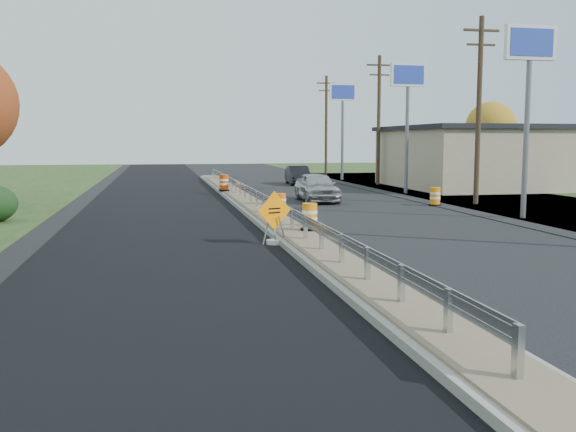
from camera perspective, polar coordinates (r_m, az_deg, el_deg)
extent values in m
plane|color=black|center=(21.85, 0.38, -1.82)|extent=(140.00, 140.00, 0.00)
cube|color=black|center=(31.32, -11.33, 0.65)|extent=(7.20, 120.00, 0.01)
cube|color=gray|center=(29.65, -2.79, 0.60)|extent=(1.60, 55.00, 0.18)
cube|color=brown|center=(29.64, -2.79, 0.82)|extent=(1.25, 55.00, 0.05)
cube|color=silver|center=(8.82, 19.77, -11.23)|extent=(0.10, 0.15, 0.70)
cube|color=silver|center=(10.51, 14.07, -8.15)|extent=(0.10, 0.15, 0.70)
cube|color=silver|center=(12.29, 10.04, -5.89)|extent=(0.10, 0.15, 0.70)
cube|color=silver|center=(14.13, 7.07, -4.19)|extent=(0.10, 0.15, 0.70)
cube|color=silver|center=(16.01, 4.80, -2.88)|extent=(0.10, 0.15, 0.70)
cube|color=silver|center=(17.91, 3.01, -1.84)|extent=(0.10, 0.15, 0.70)
cube|color=silver|center=(19.83, 1.57, -1.00)|extent=(0.10, 0.15, 0.70)
cube|color=silver|center=(21.77, 0.38, -0.31)|extent=(0.10, 0.15, 0.70)
cube|color=silver|center=(23.72, -0.61, 0.27)|extent=(0.10, 0.15, 0.70)
cube|color=silver|center=(25.68, -1.45, 0.76)|extent=(0.10, 0.15, 0.70)
cube|color=silver|center=(27.64, -2.17, 1.18)|extent=(0.10, 0.15, 0.70)
cube|color=silver|center=(29.60, -2.80, 1.54)|extent=(0.10, 0.15, 0.70)
cube|color=silver|center=(31.58, -3.35, 1.86)|extent=(0.10, 0.15, 0.70)
cube|color=silver|center=(33.55, -3.83, 2.14)|extent=(0.10, 0.15, 0.70)
cube|color=silver|center=(35.53, -4.26, 2.39)|extent=(0.10, 0.15, 0.70)
cube|color=silver|center=(37.51, -4.64, 2.61)|extent=(0.10, 0.15, 0.70)
cube|color=silver|center=(39.49, -4.99, 2.81)|extent=(0.10, 0.15, 0.70)
cube|color=silver|center=(41.47, -5.30, 3.00)|extent=(0.10, 0.15, 0.70)
cube|color=silver|center=(43.46, -5.59, 3.16)|extent=(0.10, 0.15, 0.70)
cube|color=silver|center=(45.44, -5.85, 3.31)|extent=(0.10, 0.15, 0.70)
cube|color=silver|center=(47.43, -6.09, 3.45)|extent=(0.10, 0.15, 0.70)
cube|color=silver|center=(49.42, -6.31, 3.58)|extent=(0.10, 0.15, 0.70)
cube|color=silver|center=(51.41, -6.51, 3.69)|extent=(0.10, 0.15, 0.70)
cube|color=silver|center=(53.40, -6.70, 3.80)|extent=(0.10, 0.15, 0.70)
cube|color=silver|center=(30.57, -3.08, 2.08)|extent=(0.04, 46.00, 0.34)
cube|color=silver|center=(30.58, -3.08, 1.93)|extent=(0.06, 46.00, 0.03)
cube|color=silver|center=(30.57, -3.08, 2.23)|extent=(0.06, 46.00, 0.03)
cube|color=tan|center=(48.39, 20.33, 4.82)|extent=(18.00, 12.00, 4.00)
cube|color=black|center=(48.38, 20.43, 7.33)|extent=(18.50, 12.50, 0.30)
cube|color=black|center=(44.36, 10.40, 4.47)|extent=(0.08, 7.20, 2.20)
cylinder|color=slate|center=(28.39, 20.42, 6.61)|extent=(0.22, 0.22, 6.80)
cube|color=white|center=(28.67, 20.74, 14.22)|extent=(2.20, 0.25, 1.40)
cube|color=#263FB2|center=(28.67, 20.74, 14.22)|extent=(1.90, 0.30, 1.10)
cylinder|color=slate|center=(40.04, 10.52, 6.82)|extent=(0.22, 0.22, 6.80)
cube|color=white|center=(40.23, 10.64, 12.24)|extent=(2.20, 0.25, 1.40)
cube|color=#263FB2|center=(40.23, 10.64, 12.24)|extent=(1.90, 0.30, 1.10)
cylinder|color=slate|center=(53.29, 4.85, 6.85)|extent=(0.22, 0.22, 6.80)
cube|color=white|center=(53.43, 4.89, 10.93)|extent=(2.20, 0.25, 1.40)
cube|color=#263FB2|center=(53.43, 4.89, 10.93)|extent=(1.90, 0.30, 1.10)
cylinder|color=#473523|center=(34.13, 16.59, 8.88)|extent=(0.26, 0.26, 9.40)
cube|color=#473523|center=(34.54, 16.82, 15.52)|extent=(1.90, 0.12, 0.12)
cube|color=#473523|center=(34.43, 16.78, 14.37)|extent=(1.50, 0.10, 0.10)
cylinder|color=#473523|center=(47.90, 8.06, 8.38)|extent=(0.26, 0.26, 9.40)
cube|color=#473523|center=(48.19, 8.14, 13.14)|extent=(1.90, 0.12, 0.12)
cube|color=#473523|center=(48.12, 8.13, 12.31)|extent=(1.50, 0.10, 0.10)
cylinder|color=#473523|center=(62.24, 3.41, 8.03)|extent=(0.26, 0.26, 9.40)
cube|color=#473523|center=(62.46, 3.44, 11.70)|extent=(1.90, 0.12, 0.12)
cube|color=#473523|center=(62.41, 3.43, 11.06)|extent=(1.50, 0.10, 0.10)
cylinder|color=#473523|center=(63.01, 17.49, 4.85)|extent=(0.36, 0.36, 3.08)
sphere|color=gold|center=(63.00, 17.59, 7.58)|extent=(4.62, 4.62, 4.62)
cylinder|color=white|center=(20.15, -1.21, -2.34)|extent=(0.51, 0.51, 0.15)
cube|color=slate|center=(20.05, -1.93, -1.28)|extent=(0.29, 0.15, 0.88)
cube|color=slate|center=(20.14, -0.50, -1.24)|extent=(0.29, 0.15, 0.88)
cube|color=slate|center=(20.13, -1.24, -1.25)|extent=(0.12, 0.22, 0.90)
cube|color=orange|center=(20.01, -1.22, 0.49)|extent=(1.14, 0.50, 1.22)
cube|color=black|center=(19.99, -1.21, 0.66)|extent=(0.41, 0.17, 0.05)
cube|color=black|center=(20.00, -1.21, 0.30)|extent=(0.41, 0.17, 0.05)
cylinder|color=black|center=(21.69, 1.94, -1.16)|extent=(0.63, 0.63, 0.08)
cylinder|color=orange|center=(21.63, 1.94, -0.01)|extent=(0.50, 0.50, 0.88)
cylinder|color=white|center=(21.62, 1.95, 0.37)|extent=(0.52, 0.52, 0.11)
cylinder|color=white|center=(21.64, 1.94, -0.23)|extent=(0.52, 0.52, 0.11)
cylinder|color=black|center=(26.81, -0.67, 0.34)|extent=(0.56, 0.56, 0.07)
cylinder|color=orange|center=(26.77, -0.67, 1.18)|extent=(0.45, 0.45, 0.79)
cylinder|color=white|center=(26.76, -0.67, 1.45)|extent=(0.46, 0.46, 0.10)
cylinder|color=white|center=(26.78, -0.67, 1.02)|extent=(0.46, 0.46, 0.10)
cylinder|color=black|center=(38.95, -5.71, 2.30)|extent=(0.66, 0.66, 0.09)
cylinder|color=#E54309|center=(38.92, -5.71, 2.99)|extent=(0.53, 0.53, 0.93)
cylinder|color=white|center=(38.91, -5.72, 3.21)|extent=(0.55, 0.55, 0.12)
cylinder|color=white|center=(38.93, -5.71, 2.86)|extent=(0.55, 0.55, 0.12)
cylinder|color=black|center=(32.99, 12.92, 0.97)|extent=(0.63, 0.63, 0.08)
cylinder|color=orange|center=(32.95, 12.94, 1.73)|extent=(0.50, 0.50, 0.88)
cylinder|color=white|center=(32.94, 12.95, 1.99)|extent=(0.52, 0.52, 0.12)
cylinder|color=white|center=(32.96, 12.94, 1.59)|extent=(0.52, 0.52, 0.12)
cylinder|color=black|center=(45.28, 3.20, 2.63)|extent=(0.53, 0.53, 0.07)
cylinder|color=#FF620A|center=(45.25, 3.21, 3.11)|extent=(0.43, 0.43, 0.75)
cylinder|color=white|center=(45.25, 3.21, 3.26)|extent=(0.44, 0.44, 0.10)
cylinder|color=white|center=(45.26, 3.21, 3.02)|extent=(0.44, 0.44, 0.10)
imported|color=#AAAAAE|center=(34.45, 2.58, 2.60)|extent=(1.95, 4.62, 1.56)
imported|color=black|center=(47.88, 0.89, 3.65)|extent=(1.70, 4.29, 1.39)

